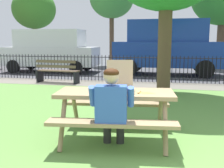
# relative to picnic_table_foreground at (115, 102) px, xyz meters

# --- Properties ---
(ground) EXTENTS (28.00, 11.49, 0.02)m
(ground) POSITION_rel_picnic_table_foreground_xyz_m (1.18, 0.41, -0.61)
(ground) COLOR #5C8B40
(cobblestone_walkway) EXTENTS (28.00, 1.40, 0.01)m
(cobblestone_walkway) POSITION_rel_picnic_table_foreground_xyz_m (1.18, 5.46, -0.60)
(cobblestone_walkway) COLOR slate
(street_asphalt) EXTENTS (28.00, 6.11, 0.01)m
(street_asphalt) POSITION_rel_picnic_table_foreground_xyz_m (1.18, 9.21, -0.60)
(street_asphalt) COLOR #424247
(picnic_table_foreground) EXTENTS (1.95, 1.67, 0.79)m
(picnic_table_foreground) POSITION_rel_picnic_table_foreground_xyz_m (0.00, 0.00, 0.00)
(picnic_table_foreground) COLOR #9B7F5A
(picnic_table_foreground) RESTS_ON ground
(pizza_box_open) EXTENTS (0.49, 0.51, 0.48)m
(pizza_box_open) POSITION_rel_picnic_table_foreground_xyz_m (0.06, 0.05, 0.29)
(pizza_box_open) COLOR tan
(pizza_box_open) RESTS_ON picnic_table_foreground
(pizza_slice_on_table) EXTENTS (0.23, 0.19, 0.02)m
(pizza_slice_on_table) POSITION_rel_picnic_table_foreground_xyz_m (0.46, -0.05, 0.18)
(pizza_slice_on_table) COLOR yellow
(pizza_slice_on_table) RESTS_ON picnic_table_foreground
(adult_at_table) EXTENTS (0.63, 0.62, 1.19)m
(adult_at_table) POSITION_rel_picnic_table_foreground_xyz_m (0.05, -0.50, 0.06)
(adult_at_table) COLOR #272727
(adult_at_table) RESTS_ON ground
(iron_fence_streetside) EXTENTS (19.66, 0.03, 1.00)m
(iron_fence_streetside) POSITION_rel_picnic_table_foreground_xyz_m (1.18, 6.16, -0.09)
(iron_fence_streetside) COLOR black
(iron_fence_streetside) RESTS_ON ground
(park_bench_left) EXTENTS (1.63, 0.61, 0.85)m
(park_bench_left) POSITION_rel_picnic_table_foreground_xyz_m (-3.19, 5.32, -0.18)
(park_bench_left) COLOR brown
(park_bench_left) RESTS_ON ground
(parked_car_left) EXTENTS (4.64, 2.03, 2.08)m
(parked_car_left) POSITION_rel_picnic_table_foreground_xyz_m (-4.88, 8.59, 0.50)
(parked_car_left) COLOR silver
(parked_car_left) RESTS_ON ground
(parked_car_center) EXTENTS (4.75, 2.18, 2.46)m
(parked_car_center) POSITION_rel_picnic_table_foreground_xyz_m (0.77, 8.59, 0.71)
(parked_car_center) COLOR navy
(parked_car_center) RESTS_ON ground
(far_tree_left) EXTENTS (2.84, 2.84, 4.88)m
(far_tree_left) POSITION_rel_picnic_table_foreground_xyz_m (-7.89, 12.89, 2.98)
(far_tree_left) COLOR brown
(far_tree_left) RESTS_ON ground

